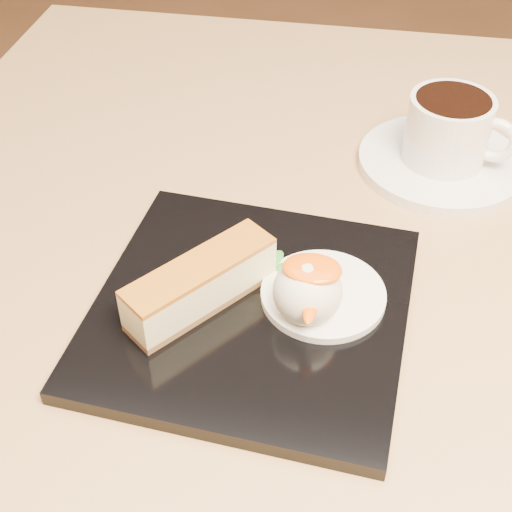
% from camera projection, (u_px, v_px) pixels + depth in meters
% --- Properties ---
extents(table, '(0.80, 0.80, 0.72)m').
position_uv_depth(table, '(318.00, 360.00, 0.69)').
color(table, black).
rests_on(table, ground).
extents(dessert_plate, '(0.24, 0.24, 0.01)m').
position_uv_depth(dessert_plate, '(251.00, 309.00, 0.51)').
color(dessert_plate, black).
rests_on(dessert_plate, table).
extents(cheesecake, '(0.10, 0.11, 0.04)m').
position_uv_depth(cheesecake, '(201.00, 284.00, 0.50)').
color(cheesecake, brown).
rests_on(cheesecake, dessert_plate).
extents(cream_smear, '(0.09, 0.09, 0.01)m').
position_uv_depth(cream_smear, '(323.00, 294.00, 0.51)').
color(cream_smear, white).
rests_on(cream_smear, dessert_plate).
extents(ice_cream_scoop, '(0.05, 0.05, 0.05)m').
position_uv_depth(ice_cream_scoop, '(307.00, 291.00, 0.48)').
color(ice_cream_scoop, white).
rests_on(ice_cream_scoop, cream_smear).
extents(mango_sauce, '(0.04, 0.03, 0.01)m').
position_uv_depth(mango_sauce, '(312.00, 269.00, 0.47)').
color(mango_sauce, '#FF5D08').
rests_on(mango_sauce, ice_cream_scoop).
extents(mint_sprig, '(0.04, 0.03, 0.00)m').
position_uv_depth(mint_sprig, '(288.00, 262.00, 0.53)').
color(mint_sprig, green).
rests_on(mint_sprig, cream_smear).
extents(saucer, '(0.15, 0.15, 0.01)m').
position_uv_depth(saucer, '(441.00, 162.00, 0.65)').
color(saucer, white).
rests_on(saucer, table).
extents(coffee_cup, '(0.10, 0.07, 0.06)m').
position_uv_depth(coffee_cup, '(450.00, 129.00, 0.63)').
color(coffee_cup, white).
rests_on(coffee_cup, saucer).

